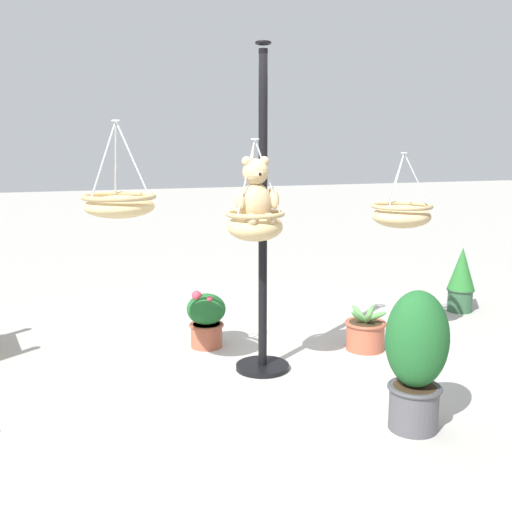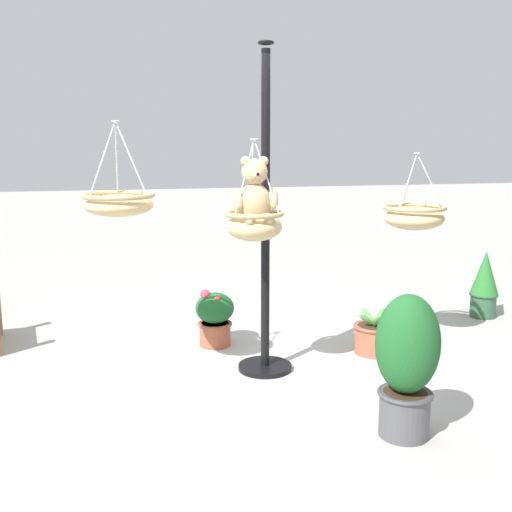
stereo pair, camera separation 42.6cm
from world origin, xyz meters
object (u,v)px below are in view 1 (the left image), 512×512
potted_plant_bushy_green (461,279)px  potted_plant_flowering_red (365,332)px  hanging_basket_right_low (119,204)px  display_pole_central (263,272)px  potted_plant_tall_leafy (206,318)px  hanging_basket_left_high (402,215)px  teddy_bear (256,195)px  hanging_basket_with_teddy (255,224)px  potted_plant_small_succulent (416,356)px

potted_plant_bushy_green → potted_plant_flowering_red: bearing=25.9°
hanging_basket_right_low → potted_plant_flowering_red: hanging_basket_right_low is taller
display_pole_central → potted_plant_flowering_red: (-1.04, -0.16, -0.66)m
hanging_basket_right_low → potted_plant_tall_leafy: (-0.83, -0.86, -1.15)m
hanging_basket_left_high → teddy_bear: bearing=18.9°
teddy_bear → hanging_basket_right_low: hanging_basket_right_low is taller
potted_plant_flowering_red → hanging_basket_right_low: bearing=8.5°
hanging_basket_with_teddy → hanging_basket_left_high: 1.66m
hanging_basket_right_low → potted_plant_tall_leafy: bearing=-133.9°
potted_plant_small_succulent → hanging_basket_right_low: bearing=-34.0°
potted_plant_bushy_green → potted_plant_small_succulent: bearing=47.4°
hanging_basket_with_teddy → teddy_bear: bearing=90.0°
teddy_bear → potted_plant_bushy_green: 3.24m
potted_plant_bushy_green → potted_plant_tall_leafy: bearing=4.8°
hanging_basket_with_teddy → potted_plant_bushy_green: size_ratio=1.05×
teddy_bear → hanging_basket_left_high: hanging_basket_left_high is taller
hanging_basket_with_teddy → potted_plant_flowering_red: hanging_basket_with_teddy is taller
hanging_basket_with_teddy → potted_plant_flowering_red: (-1.19, -0.41, -1.09)m
hanging_basket_with_teddy → display_pole_central: bearing=-121.0°
display_pole_central → hanging_basket_right_low: 1.29m
hanging_basket_right_low → display_pole_central: bearing=-171.6°
hanging_basket_with_teddy → hanging_basket_right_low: size_ratio=1.12×
teddy_bear → hanging_basket_right_low: bearing=-6.2°
display_pole_central → potted_plant_flowering_red: bearing=-171.4°
potted_plant_tall_leafy → hanging_basket_with_teddy: bearing=99.0°
potted_plant_flowering_red → hanging_basket_left_high: bearing=-164.4°
display_pole_central → hanging_basket_with_teddy: bearing=59.0°
potted_plant_tall_leafy → potted_plant_small_succulent: 2.21m
display_pole_central → hanging_basket_left_high: bearing=-169.5°
display_pole_central → potted_plant_tall_leafy: display_pole_central is taller
potted_plant_flowering_red → potted_plant_bushy_green: bearing=-154.1°
hanging_basket_with_teddy → potted_plant_small_succulent: bearing=124.3°
potted_plant_flowering_red → potted_plant_tall_leafy: bearing=-21.9°
hanging_basket_with_teddy → potted_plant_flowering_red: bearing=-161.1°
display_pole_central → hanging_basket_right_low: size_ratio=3.85×
potted_plant_flowering_red → display_pole_central: bearing=8.6°
potted_plant_bushy_green → display_pole_central: bearing=19.5°
teddy_bear → potted_plant_flowering_red: 1.82m
potted_plant_tall_leafy → hanging_basket_left_high: bearing=166.1°
display_pole_central → hanging_basket_with_teddy: size_ratio=3.44×
hanging_basket_left_high → potted_plant_small_succulent: bearing=61.7°
teddy_bear → display_pole_central: bearing=-118.7°
teddy_bear → hanging_basket_left_high: size_ratio=0.73×
potted_plant_small_succulent → potted_plant_tall_leafy: bearing=-66.4°
hanging_basket_right_low → potted_plant_small_succulent: bearing=146.0°
potted_plant_tall_leafy → potted_plant_bushy_green: 2.96m
hanging_basket_left_high → potted_plant_tall_leafy: hanging_basket_left_high is taller
hanging_basket_with_teddy → potted_plant_bushy_green: hanging_basket_with_teddy is taller
hanging_basket_left_high → potted_plant_small_succulent: (0.85, 1.58, -0.70)m
potted_plant_bushy_green → teddy_bear: bearing=23.4°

